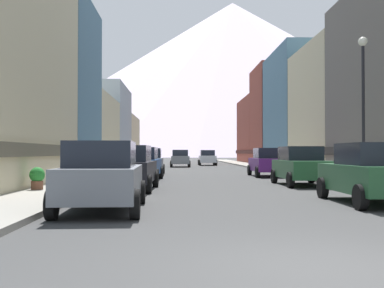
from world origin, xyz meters
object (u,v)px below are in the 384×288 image
Objects in this scene: car_right_1 at (301,166)px; streetlamp_right at (363,89)px; car_right_0 at (371,173)px; potted_plant_0 at (37,177)px; car_right_2 at (268,162)px; car_driving_1 at (180,158)px; car_left_2 at (142,164)px; car_left_0 at (102,176)px; pedestrian_1 at (309,161)px; car_driving_0 at (207,158)px; car_left_3 at (149,161)px; pedestrian_2 at (92,164)px; car_left_1 at (129,168)px; pedestrian_0 at (369,167)px.

streetlamp_right is at bearing -65.63° from car_right_1.
car_right_0 reaches higher than potted_plant_0.
streetlamp_right is at bearing 3.31° from potted_plant_0.
streetlamp_right reaches higher than car_right_2.
car_driving_1 is 32.46m from streetlamp_right.
car_driving_1 is at bearing 105.02° from car_right_2.
car_right_1 is (7.60, -3.86, 0.00)m from car_left_2.
pedestrian_1 is at bearing 59.38° from car_left_0.
car_right_1 is 1.00× the size of car_driving_0.
car_left_0 is 0.76× the size of streetlamp_right.
car_left_3 and car_driving_0 have the same top height.
car_right_2 is at bearing -74.98° from car_driving_1.
car_right_1 is 1.00× the size of car_right_2.
pedestrian_2 is at bearing 101.22° from car_left_0.
car_right_0 is 7.89m from car_right_1.
car_driving_1 is 2.67× the size of pedestrian_2.
car_left_3 is 10.41m from pedestrian_1.
car_right_0 and car_right_2 have the same top height.
car_right_0 is at bearing -99.01° from pedestrian_1.
car_left_0 is at bearing -168.67° from car_right_0.
car_right_1 is 4.86m from streetlamp_right.
car_driving_0 is at bearing 94.84° from car_right_2.
car_left_0 is 13.27m from car_left_2.
car_left_3 and car_right_0 have the same top height.
car_left_0 and car_left_3 have the same top height.
car_left_1 is 1.01× the size of car_right_2.
car_right_1 and car_driving_1 have the same top height.
pedestrian_0 is 0.99× the size of pedestrian_2.
pedestrian_0 is 0.95× the size of pedestrian_1.
pedestrian_2 reaches higher than car_left_1.
pedestrian_0 is at bearing -50.11° from car_left_3.
car_left_1 is at bearing -134.53° from pedestrian_1.
pedestrian_1 is at bearing -10.45° from car_right_2.
car_left_0 is 12.10m from car_right_1.
pedestrian_1 is (4.65, -26.42, 0.04)m from car_driving_0.
car_right_0 is at bearing -109.13° from streetlamp_right.
car_left_2 is (-0.00, 6.52, 0.00)m from car_left_1.
car_left_3 is 1.00× the size of car_right_0.
pedestrian_2 reaches higher than car_left_0.
car_right_1 is 11.57m from potted_plant_0.
pedestrian_2 is at bearing -108.44° from car_left_3.
car_left_1 is at bearing 90.03° from car_left_0.
car_driving_1 is at bearing 102.42° from streetlamp_right.
pedestrian_2 is at bearing 163.67° from car_right_1.
pedestrian_2 reaches higher than car_left_3.
car_left_2 is at bearing -95.18° from car_driving_1.
car_right_0 is 5.41× the size of potted_plant_0.
car_left_0 is at bearing -58.75° from potted_plant_0.
car_driving_1 is (-5.40, 36.03, 0.00)m from car_right_0.
car_left_3 is at bearing 163.31° from car_right_2.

